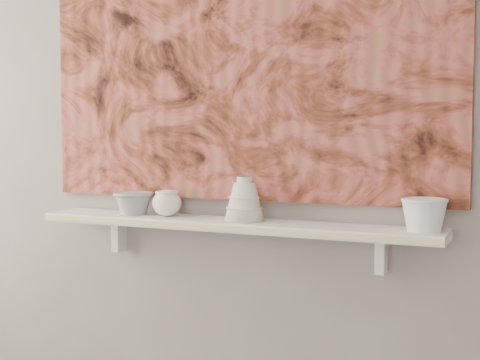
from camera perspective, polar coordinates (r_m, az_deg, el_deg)
The scene contains 11 objects.
wall_back at distance 2.30m, azimuth 0.20°, elevation 7.28°, with size 3.60×3.60×0.00m, color slate.
shelf at distance 2.23m, azimuth -0.80°, elevation -3.82°, with size 1.40×0.18×0.03m, color white.
shelf_stripe at distance 2.15m, azimuth -1.85°, elevation -4.13°, with size 1.40×0.01×0.02m, color beige.
bracket_left at distance 2.54m, azimuth -10.28°, elevation -4.64°, with size 0.03×0.06×0.12m, color white.
bracket_right at distance 2.15m, azimuth 11.97°, elevation -6.23°, with size 0.03×0.06×0.12m, color white.
painting at distance 2.30m, azimuth 0.05°, elevation 12.03°, with size 1.50×0.03×1.10m, color brown.
house_motif at distance 2.13m, azimuth 11.09°, elevation 4.30°, with size 0.09×0.00×0.08m, color black.
bowl_grey at distance 2.41m, azimuth -9.08°, elevation -1.93°, with size 0.14×0.14×0.08m, color gray, non-canonical shape.
cup_cream at distance 2.33m, azimuth -6.25°, elevation -1.98°, with size 0.10×0.10×0.09m, color silver, non-canonical shape.
bell_vessel at distance 2.20m, azimuth 0.38°, elevation -1.61°, with size 0.13×0.13×0.15m, color beige, non-canonical shape.
bowl_white at distance 2.04m, azimuth 15.46°, elevation -2.86°, with size 0.14×0.14×0.10m, color silver, non-canonical shape.
Camera 1 is at (0.93, -0.50, 1.22)m, focal length 50.00 mm.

